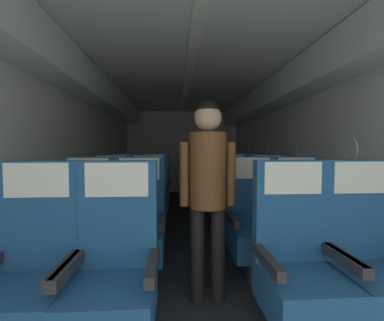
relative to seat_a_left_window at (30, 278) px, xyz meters
The scene contains 23 objects.
ground 2.40m from the seat_a_left_window, 65.04° to the left, with size 3.32×7.36×0.02m, color #23282D.
fuselage_shell 2.83m from the seat_a_left_window, 67.39° to the left, with size 3.20×7.01×2.29m.
seat_a_left_window is the anchor object (origin of this frame).
seat_a_left_aisle 0.46m from the seat_a_left_window, ahead, with size 0.49×0.48×1.11m.
seat_a_right_aisle 1.97m from the seat_a_left_window, ahead, with size 0.49×0.48×1.11m.
seat_a_right_window 1.53m from the seat_a_left_window, ahead, with size 0.49×0.48×1.11m.
seat_b_left_window 0.84m from the seat_a_left_window, 89.39° to the left, with size 0.49×0.48×1.11m.
seat_b_left_aisle 0.95m from the seat_a_left_window, 60.47° to the left, with size 0.49×0.48×1.11m.
seat_b_right_aisle 2.14m from the seat_a_left_window, 23.23° to the left, with size 0.49×0.48×1.11m.
seat_b_right_window 1.74m from the seat_a_left_window, 29.06° to the left, with size 0.49×0.48×1.11m.
seat_c_left_window 1.68m from the seat_a_left_window, 89.86° to the left, with size 0.49×0.48×1.11m.
seat_c_left_aisle 1.74m from the seat_a_left_window, 74.63° to the left, with size 0.49×0.48×1.11m.
seat_c_right_aisle 2.60m from the seat_a_left_window, 40.25° to the left, with size 0.49×0.48×1.11m.
seat_c_right_window 2.27m from the seat_a_left_window, 48.22° to the left, with size 0.49×0.48×1.11m.
seat_d_left_window 2.53m from the seat_a_left_window, 89.88° to the left, with size 0.49×0.48×1.11m.
seat_d_left_aisle 2.57m from the seat_a_left_window, 79.56° to the left, with size 0.49×0.48×1.11m.
seat_d_right_aisle 3.21m from the seat_a_left_window, 51.97° to the left, with size 0.49×0.48×1.11m.
seat_d_right_window 2.95m from the seat_a_left_window, 58.84° to the left, with size 0.49×0.48×1.11m.
seat_e_left_window 3.35m from the seat_a_left_window, 89.75° to the left, with size 0.49×0.48×1.11m.
seat_e_left_aisle 3.39m from the seat_a_left_window, 82.14° to the left, with size 0.49×0.48×1.11m.
seat_e_right_aisle 3.89m from the seat_a_left_window, 59.59° to the left, with size 0.49×0.48×1.11m.
seat_e_right_window 3.69m from the seat_a_left_window, 65.46° to the left, with size 0.49×0.48×1.11m.
flight_attendant 1.25m from the seat_a_left_window, 25.51° to the left, with size 0.43×0.28×1.54m.
Camera 1 is at (-0.20, -0.06, 1.17)m, focal length 23.55 mm.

